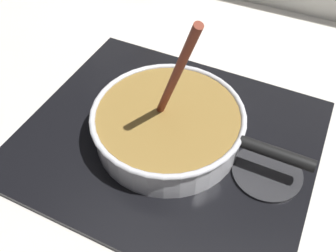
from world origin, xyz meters
TOP-DOWN VIEW (x-y plane):
  - ground at (0.00, 0.00)m, footprint 2.40×1.60m
  - hob_plate at (0.02, 0.19)m, footprint 0.56×0.48m
  - burner_ring at (0.02, 0.19)m, footprint 0.18×0.18m
  - spare_burner at (0.22, 0.19)m, footprint 0.13×0.13m
  - cooking_pan at (0.02, 0.19)m, footprint 0.41×0.29m

SIDE VIEW (x-z plane):
  - ground at x=0.00m, z-range -0.04..0.00m
  - hob_plate at x=0.02m, z-range 0.00..0.01m
  - spare_burner at x=0.22m, z-range 0.01..0.02m
  - burner_ring at x=0.02m, z-range 0.01..0.02m
  - cooking_pan at x=0.02m, z-range -0.10..0.20m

